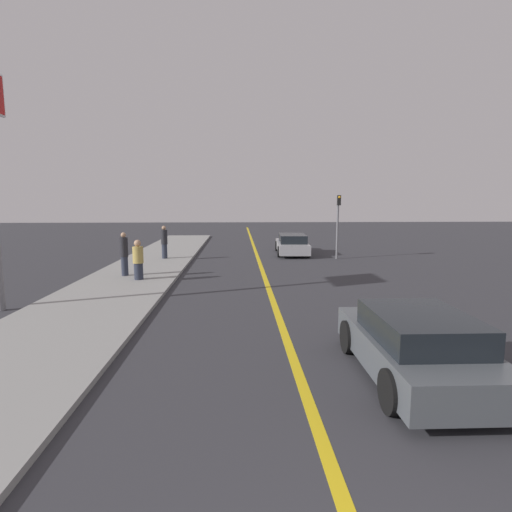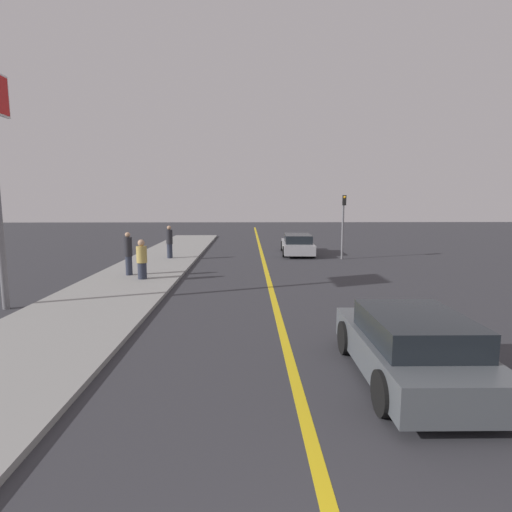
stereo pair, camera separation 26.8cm
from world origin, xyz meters
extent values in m
cube|color=gold|center=(0.00, 18.00, 0.00)|extent=(0.20, 60.00, 0.01)
cube|color=gray|center=(-5.53, 17.70, 0.06)|extent=(3.75, 35.40, 0.12)
cube|color=#4C5156|center=(2.07, 5.83, 0.49)|extent=(1.84, 3.98, 0.60)
cube|color=black|center=(2.07, 5.63, 1.03)|extent=(1.61, 2.20, 0.47)
cylinder|color=black|center=(1.22, 7.07, 0.35)|extent=(0.23, 0.70, 0.69)
cylinder|color=black|center=(2.94, 7.05, 0.35)|extent=(0.23, 0.70, 0.69)
cylinder|color=black|center=(1.20, 4.61, 0.35)|extent=(0.23, 0.70, 0.69)
cylinder|color=black|center=(2.92, 4.59, 0.35)|extent=(0.23, 0.70, 0.69)
cube|color=#9E9EA3|center=(2.17, 23.17, 0.46)|extent=(1.99, 4.88, 0.56)
cube|color=black|center=(2.17, 22.93, 0.98)|extent=(1.67, 2.71, 0.48)
cylinder|color=black|center=(1.41, 24.70, 0.32)|extent=(0.25, 0.65, 0.64)
cylinder|color=black|center=(3.07, 24.61, 0.32)|extent=(0.25, 0.65, 0.64)
cylinder|color=black|center=(1.27, 21.73, 0.32)|extent=(0.25, 0.65, 0.64)
cylinder|color=black|center=(2.92, 21.64, 0.32)|extent=(0.25, 0.65, 0.64)
cylinder|color=#282D3D|center=(-5.08, 14.80, 0.45)|extent=(0.35, 0.35, 0.66)
cylinder|color=tan|center=(-5.08, 14.80, 1.11)|extent=(0.41, 0.41, 0.66)
sphere|color=tan|center=(-5.08, 14.80, 1.57)|extent=(0.27, 0.27, 0.27)
cylinder|color=#282D3D|center=(-5.85, 15.66, 0.52)|extent=(0.28, 0.28, 0.80)
cylinder|color=#232328|center=(-5.85, 15.66, 1.32)|extent=(0.32, 0.32, 0.80)
sphere|color=tan|center=(-5.85, 15.66, 1.82)|extent=(0.21, 0.21, 0.21)
cylinder|color=#282D3D|center=(-5.12, 20.69, 0.51)|extent=(0.29, 0.29, 0.77)
cylinder|color=#232328|center=(-5.12, 20.69, 1.28)|extent=(0.34, 0.34, 0.77)
sphere|color=tan|center=(-5.12, 20.69, 1.78)|extent=(0.22, 0.22, 0.22)
cylinder|color=slate|center=(4.39, 20.90, 1.76)|extent=(0.12, 0.12, 3.53)
cube|color=black|center=(4.39, 20.72, 3.25)|extent=(0.18, 0.18, 0.55)
sphere|color=orange|center=(4.39, 20.63, 3.42)|extent=(0.14, 0.14, 0.14)
camera|label=1|loc=(-1.12, -1.00, 3.21)|focal=28.00mm
camera|label=2|loc=(-0.85, -1.00, 3.21)|focal=28.00mm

